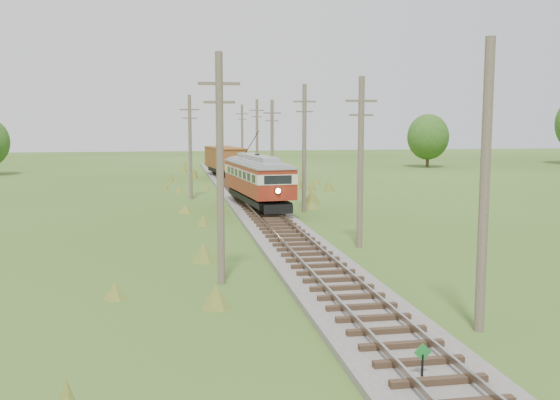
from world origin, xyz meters
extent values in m
cube|color=#605B54|center=(0.00, 34.00, 0.12)|extent=(3.60, 96.00, 0.25)
cube|color=#726659|center=(-0.72, 34.00, 0.48)|extent=(0.08, 96.00, 0.17)
cube|color=#726659|center=(0.72, 34.00, 0.48)|extent=(0.08, 96.00, 0.17)
cube|color=#2D2116|center=(0.00, 34.00, 0.33)|extent=(2.40, 96.00, 0.16)
cylinder|color=black|center=(-0.20, 1.50, 0.40)|extent=(0.06, 0.06, 0.80)
cube|color=#1B7A2A|center=(-0.20, 1.50, 0.85)|extent=(0.45, 0.03, 0.45)
cube|color=black|center=(0.00, 32.10, 0.98)|extent=(3.21, 10.44, 0.42)
cube|color=maroon|center=(0.00, 32.10, 1.91)|extent=(3.69, 11.37, 1.02)
cube|color=beige|center=(0.00, 32.10, 2.75)|extent=(3.72, 11.43, 0.65)
cube|color=black|center=(0.00, 32.10, 2.75)|extent=(3.70, 10.93, 0.51)
cube|color=maroon|center=(0.00, 32.10, 3.21)|extent=(3.69, 11.37, 0.28)
cube|color=gray|center=(0.00, 32.10, 3.52)|extent=(3.75, 11.48, 0.35)
cube|color=gray|center=(0.00, 32.10, 3.84)|extent=(1.99, 8.45, 0.37)
sphere|color=#FFF2BF|center=(0.55, 26.46, 2.05)|extent=(0.34, 0.34, 0.34)
cylinder|color=black|center=(-0.16, 33.77, 4.89)|extent=(0.48, 4.32, 1.79)
cylinder|color=black|center=(-0.28, 27.83, 0.93)|extent=(0.18, 0.75, 0.74)
cylinder|color=black|center=(1.11, 27.96, 0.93)|extent=(0.18, 0.75, 0.74)
cylinder|color=black|center=(-1.11, 36.24, 0.93)|extent=(0.18, 0.75, 0.74)
cylinder|color=black|center=(0.28, 36.37, 0.93)|extent=(0.18, 0.75, 0.74)
cube|color=black|center=(0.00, 59.31, 0.95)|extent=(3.47, 8.21, 0.55)
cube|color=brown|center=(0.00, 59.31, 2.33)|extent=(4.17, 9.18, 2.21)
cube|color=brown|center=(0.00, 59.31, 3.49)|extent=(4.26, 9.36, 0.13)
cylinder|color=black|center=(-0.42, 56.56, 1.00)|extent=(0.26, 0.89, 0.88)
cylinder|color=black|center=(1.22, 56.81, 1.00)|extent=(0.26, 0.89, 0.88)
cylinder|color=black|center=(-1.22, 61.81, 1.00)|extent=(0.26, 0.89, 0.88)
cylinder|color=black|center=(0.42, 62.05, 1.00)|extent=(0.26, 0.89, 0.88)
cone|color=gray|center=(4.00, 48.22, 0.53)|extent=(2.81, 2.81, 1.05)
cone|color=gray|center=(4.70, 47.34, 0.31)|extent=(1.58, 1.58, 0.62)
cylinder|color=brown|center=(3.10, 5.00, 4.40)|extent=(0.30, 0.30, 8.80)
cylinder|color=brown|center=(3.30, 18.00, 4.30)|extent=(0.30, 0.30, 8.60)
cube|color=brown|center=(3.30, 18.00, 7.40)|extent=(1.60, 0.12, 0.12)
cube|color=brown|center=(3.30, 18.00, 6.70)|extent=(1.20, 0.10, 0.10)
cylinder|color=brown|center=(3.20, 31.00, 4.50)|extent=(0.30, 0.30, 9.00)
cube|color=brown|center=(3.20, 31.00, 7.80)|extent=(1.60, 0.12, 0.12)
cube|color=brown|center=(3.20, 31.00, 7.10)|extent=(1.20, 0.10, 0.10)
cylinder|color=brown|center=(3.00, 44.00, 4.20)|extent=(0.30, 0.30, 8.40)
cube|color=brown|center=(3.00, 44.00, 7.20)|extent=(1.60, 0.12, 0.12)
cube|color=brown|center=(3.00, 44.00, 6.50)|extent=(1.20, 0.10, 0.10)
cylinder|color=brown|center=(3.40, 57.00, 4.45)|extent=(0.30, 0.30, 8.90)
cube|color=brown|center=(3.40, 57.00, 7.70)|extent=(1.60, 0.12, 0.12)
cube|color=brown|center=(3.40, 57.00, 7.00)|extent=(1.20, 0.10, 0.10)
cylinder|color=brown|center=(3.20, 70.00, 4.35)|extent=(0.30, 0.30, 8.70)
cube|color=brown|center=(3.20, 70.00, 7.50)|extent=(1.60, 0.12, 0.12)
cube|color=brown|center=(3.20, 70.00, 6.80)|extent=(1.20, 0.10, 0.10)
cylinder|color=brown|center=(-4.20, 12.00, 4.50)|extent=(0.30, 0.30, 9.00)
cube|color=brown|center=(-4.20, 12.00, 7.80)|extent=(1.60, 0.12, 0.12)
cube|color=brown|center=(-4.20, 12.00, 7.10)|extent=(1.20, 0.10, 0.10)
cylinder|color=brown|center=(-4.50, 40.00, 4.30)|extent=(0.30, 0.30, 8.60)
cube|color=brown|center=(-4.50, 40.00, 7.40)|extent=(1.60, 0.12, 0.12)
cube|color=brown|center=(-4.50, 40.00, 6.70)|extent=(1.20, 0.10, 0.10)
cylinder|color=#38281C|center=(30.00, 72.00, 1.26)|extent=(0.50, 0.50, 2.52)
ellipsoid|color=#215018|center=(30.00, 72.00, 4.34)|extent=(5.88, 5.88, 6.47)
camera|label=1|loc=(-6.04, -12.08, 6.32)|focal=40.00mm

